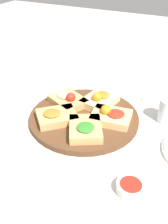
{
  "coord_description": "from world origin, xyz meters",
  "views": [
    {
      "loc": [
        -0.31,
        0.62,
        0.49
      ],
      "look_at": [
        0.0,
        0.0,
        0.03
      ],
      "focal_mm": 42.0,
      "sensor_mm": 36.0,
      "label": 1
    }
  ],
  "objects_px": {
    "serving_board": "(84,118)",
    "water_glass": "(168,110)",
    "dipping_bowl": "(130,187)",
    "napkin_stack": "(164,98)"
  },
  "relations": [
    {
      "from": "water_glass",
      "to": "napkin_stack",
      "type": "height_order",
      "value": "water_glass"
    },
    {
      "from": "napkin_stack",
      "to": "dipping_bowl",
      "type": "xyz_separation_m",
      "value": [
        -0.02,
        0.45,
        0.01
      ]
    },
    {
      "from": "water_glass",
      "to": "napkin_stack",
      "type": "relative_size",
      "value": 0.64
    },
    {
      "from": "water_glass",
      "to": "dipping_bowl",
      "type": "xyz_separation_m",
      "value": [
        0.01,
        0.32,
        -0.03
      ]
    },
    {
      "from": "water_glass",
      "to": "napkin_stack",
      "type": "distance_m",
      "value": 0.14
    },
    {
      "from": "serving_board",
      "to": "water_glass",
      "type": "relative_size",
      "value": 4.48
    },
    {
      "from": "serving_board",
      "to": "water_glass",
      "type": "xyz_separation_m",
      "value": [
        -0.24,
        -0.12,
        0.03
      ]
    },
    {
      "from": "water_glass",
      "to": "napkin_stack",
      "type": "xyz_separation_m",
      "value": [
        0.04,
        -0.13,
        -0.03
      ]
    },
    {
      "from": "dipping_bowl",
      "to": "napkin_stack",
      "type": "bearing_deg",
      "value": -87.15
    },
    {
      "from": "serving_board",
      "to": "dipping_bowl",
      "type": "bearing_deg",
      "value": 137.04
    }
  ]
}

